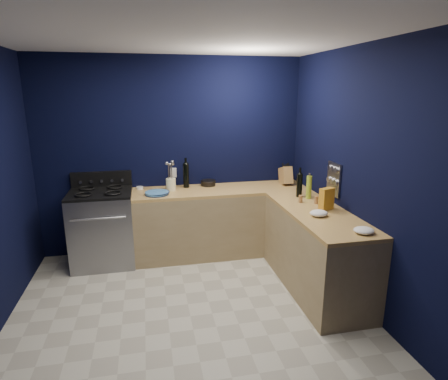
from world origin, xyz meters
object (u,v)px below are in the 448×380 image
object	(u,v)px
knife_block	(286,176)
plate_stack	(157,193)
gas_range	(103,229)
utensil_crock	(171,184)
crouton_bag	(327,199)

from	to	relation	value
knife_block	plate_stack	bearing A→B (deg)	-174.02
gas_range	plate_stack	size ratio (longest dim) A/B	3.13
gas_range	knife_block	xyz separation A→B (m)	(2.46, 0.08, 0.56)
gas_range	utensil_crock	bearing A→B (deg)	4.58
utensil_crock	crouton_bag	distance (m)	1.98
utensil_crock	crouton_bag	xyz separation A→B (m)	(1.60, -1.16, 0.04)
gas_range	plate_stack	distance (m)	0.84
gas_range	plate_stack	xyz separation A→B (m)	(0.69, -0.10, 0.46)
plate_stack	crouton_bag	xyz separation A→B (m)	(1.78, -0.99, 0.10)
plate_stack	knife_block	size ratio (longest dim) A/B	1.24
utensil_crock	knife_block	xyz separation A→B (m)	(1.58, 0.01, 0.04)
gas_range	crouton_bag	bearing A→B (deg)	-23.82
plate_stack	crouton_bag	world-z (taller)	crouton_bag
plate_stack	utensil_crock	distance (m)	0.26
knife_block	utensil_crock	bearing A→B (deg)	-179.53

